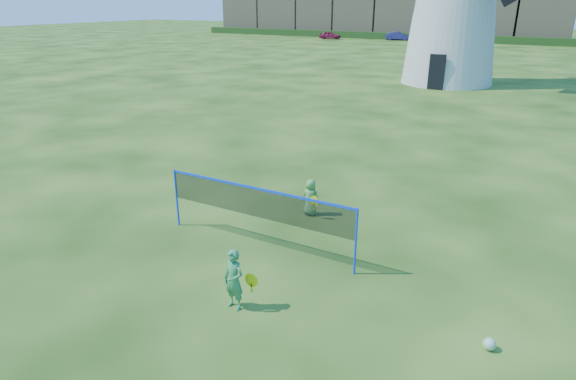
% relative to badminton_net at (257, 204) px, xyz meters
% --- Properties ---
extents(ground, '(220.00, 220.00, 0.00)m').
position_rel_badminton_net_xyz_m(ground, '(0.45, -0.18, -1.14)').
color(ground, black).
rests_on(ground, ground).
extents(badminton_net, '(5.05, 0.05, 1.55)m').
position_rel_badminton_net_xyz_m(badminton_net, '(0.00, 0.00, 0.00)').
color(badminton_net, blue).
rests_on(badminton_net, ground).
extents(player_girl, '(0.67, 0.37, 1.24)m').
position_rel_badminton_net_xyz_m(player_girl, '(0.98, -2.32, -0.52)').
color(player_girl, '#36884E').
rests_on(player_girl, ground).
extents(player_boy, '(0.62, 0.40, 1.03)m').
position_rel_badminton_net_xyz_m(player_boy, '(0.22, 2.35, -0.63)').
color(player_boy, '#5B9D4B').
rests_on(player_boy, ground).
extents(play_ball, '(0.22, 0.22, 0.22)m').
position_rel_badminton_net_xyz_m(play_ball, '(5.46, -1.17, -1.03)').
color(play_ball, green).
rests_on(play_ball, ground).
extents(terraced_houses, '(56.88, 8.40, 8.31)m').
position_rel_badminton_net_xyz_m(terraced_houses, '(-23.34, 71.82, 2.83)').
color(terraced_houses, tan).
rests_on(terraced_houses, ground).
extents(hedge, '(62.00, 0.80, 1.00)m').
position_rel_badminton_net_xyz_m(hedge, '(-21.55, 65.82, -0.64)').
color(hedge, '#193814').
rests_on(hedge, ground).
extents(car_left, '(3.49, 2.05, 1.12)m').
position_rel_badminton_net_xyz_m(car_left, '(-27.25, 62.33, -0.58)').
color(car_left, maroon).
rests_on(car_left, ground).
extents(car_right, '(3.82, 2.05, 1.20)m').
position_rel_badminton_net_xyz_m(car_right, '(-17.50, 65.29, -0.54)').
color(car_right, navy).
rests_on(car_right, ground).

